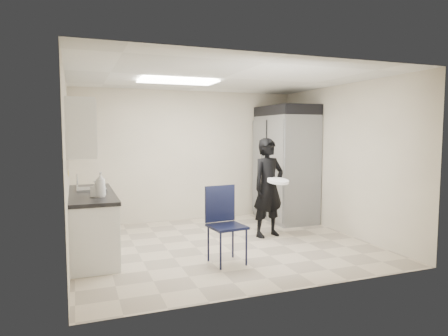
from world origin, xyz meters
name	(u,v)px	position (x,y,z in m)	size (l,w,h in m)	color
floor	(223,245)	(0.00, 0.00, 0.00)	(4.50, 4.50, 0.00)	#BFAE96
ceiling	(223,78)	(0.00, 0.00, 2.60)	(4.50, 4.50, 0.00)	silver
back_wall	(188,156)	(0.00, 2.00, 1.30)	(4.50, 4.50, 0.00)	beige
left_wall	(67,167)	(-2.25, 0.00, 1.30)	(4.00, 4.00, 0.00)	beige
right_wall	(343,159)	(2.25, 0.00, 1.30)	(4.00, 4.00, 0.00)	beige
ceiling_panel	(178,81)	(-0.60, 0.40, 2.57)	(1.20, 0.60, 0.02)	white
lower_counter	(92,225)	(-1.95, 0.20, 0.43)	(0.60, 1.90, 0.86)	silver
countertop	(91,194)	(-1.95, 0.20, 0.89)	(0.64, 1.95, 0.05)	black
sink	(92,193)	(-1.93, 0.45, 0.87)	(0.42, 0.40, 0.14)	gray
faucet	(77,183)	(-2.13, 0.45, 1.02)	(0.02, 0.02, 0.24)	silver
upper_cabinets	(80,129)	(-2.08, 0.20, 1.83)	(0.35, 1.80, 0.75)	silver
towel_dispenser	(75,142)	(-2.14, 1.35, 1.62)	(0.22, 0.30, 0.35)	black
notice_sticker_left	(68,172)	(-2.24, 0.10, 1.22)	(0.00, 0.12, 0.07)	yellow
notice_sticker_right	(69,174)	(-2.24, 0.30, 1.18)	(0.00, 0.12, 0.07)	yellow
commercial_fridge	(286,168)	(1.83, 1.27, 1.05)	(0.80, 1.35, 2.10)	gray
fridge_compressor	(286,111)	(1.83, 1.27, 2.20)	(0.80, 1.35, 0.20)	black
folding_chair	(227,227)	(-0.26, -0.86, 0.51)	(0.45, 0.45, 1.01)	black
man_tuxedo	(268,188)	(0.91, 0.22, 0.84)	(0.61, 0.41, 1.68)	black
bucket_lid	(278,181)	(0.97, -0.02, 0.98)	(0.36, 0.36, 0.04)	white
soap_bottle_a	(101,184)	(-1.84, -0.27, 1.08)	(0.13, 0.13, 0.34)	silver
soap_bottle_b	(95,189)	(-1.91, -0.24, 1.02)	(0.10, 0.10, 0.22)	silver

